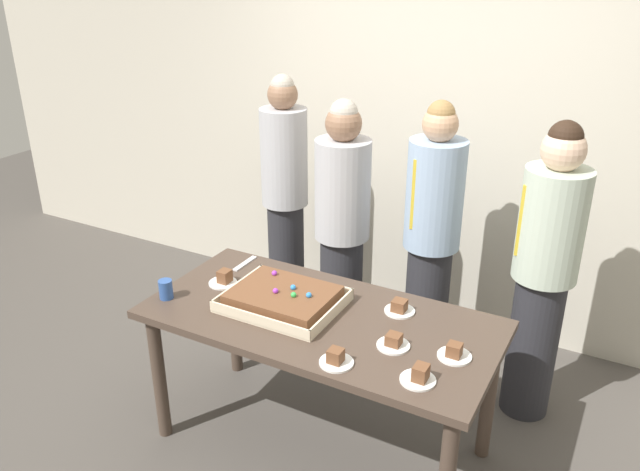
{
  "coord_description": "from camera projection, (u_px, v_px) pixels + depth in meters",
  "views": [
    {
      "loc": [
        1.27,
        -2.34,
        2.4
      ],
      "look_at": [
        -0.08,
        0.15,
        1.13
      ],
      "focal_mm": 35.86,
      "sensor_mm": 36.0,
      "label": 1
    }
  ],
  "objects": [
    {
      "name": "plated_slice_far_left",
      "position": [
        419.0,
        376.0,
        2.61
      ],
      "size": [
        0.15,
        0.15,
        0.08
      ],
      "color": "white",
      "rests_on": "party_table"
    },
    {
      "name": "cake_server_utensil",
      "position": [
        245.0,
        263.0,
        3.6
      ],
      "size": [
        0.03,
        0.2,
        0.01
      ],
      "primitive_type": "cube",
      "color": "silver",
      "rests_on": "party_table"
    },
    {
      "name": "party_table",
      "position": [
        320.0,
        334.0,
        3.13
      ],
      "size": [
        1.71,
        0.83,
        0.78
      ],
      "color": "#47382D",
      "rests_on": "ground_plane"
    },
    {
      "name": "plated_slice_center_front",
      "position": [
        224.0,
        279.0,
        3.38
      ],
      "size": [
        0.15,
        0.15,
        0.08
      ],
      "color": "white",
      "rests_on": "party_table"
    },
    {
      "name": "person_green_shirt_behind",
      "position": [
        431.0,
        239.0,
        3.7
      ],
      "size": [
        0.33,
        0.33,
        1.68
      ],
      "rotation": [
        0.0,
        0.0,
        -2.01
      ],
      "color": "#28282D",
      "rests_on": "ground_plane"
    },
    {
      "name": "drink_cup_nearest",
      "position": [
        166.0,
        289.0,
        3.23
      ],
      "size": [
        0.07,
        0.07,
        0.1
      ],
      "primitive_type": "cylinder",
      "color": "#2D5199",
      "rests_on": "party_table"
    },
    {
      "name": "person_serving_front",
      "position": [
        544.0,
        271.0,
        3.32
      ],
      "size": [
        0.33,
        0.33,
        1.67
      ],
      "rotation": [
        0.0,
        0.0,
        -2.5
      ],
      "color": "#28282D",
      "rests_on": "ground_plane"
    },
    {
      "name": "person_striped_tie_right",
      "position": [
        342.0,
        228.0,
        3.87
      ],
      "size": [
        0.33,
        0.33,
        1.65
      ],
      "rotation": [
        0.0,
        0.0,
        -1.45
      ],
      "color": "#28282D",
      "rests_on": "ground_plane"
    },
    {
      "name": "plated_slice_near_left",
      "position": [
        336.0,
        359.0,
        2.72
      ],
      "size": [
        0.15,
        0.15,
        0.07
      ],
      "color": "white",
      "rests_on": "party_table"
    },
    {
      "name": "person_far_right_suit",
      "position": [
        285.0,
        197.0,
        4.27
      ],
      "size": [
        0.31,
        0.31,
        1.71
      ],
      "rotation": [
        0.0,
        0.0,
        -1.03
      ],
      "color": "#28282D",
      "rests_on": "ground_plane"
    },
    {
      "name": "sheet_cake",
      "position": [
        283.0,
        299.0,
        3.16
      ],
      "size": [
        0.56,
        0.45,
        0.11
      ],
      "color": "beige",
      "rests_on": "party_table"
    },
    {
      "name": "plated_slice_far_right",
      "position": [
        399.0,
        308.0,
        3.11
      ],
      "size": [
        0.15,
        0.15,
        0.07
      ],
      "color": "white",
      "rests_on": "party_table"
    },
    {
      "name": "plated_slice_near_right",
      "position": [
        393.0,
        343.0,
        2.84
      ],
      "size": [
        0.15,
        0.15,
        0.06
      ],
      "color": "white",
      "rests_on": "party_table"
    },
    {
      "name": "interior_back_panel",
      "position": [
        440.0,
        105.0,
        4.08
      ],
      "size": [
        8.0,
        0.12,
        3.0
      ],
      "primitive_type": "cube",
      "color": "beige",
      "rests_on": "ground_plane"
    },
    {
      "name": "ground_plane",
      "position": [
        320.0,
        442.0,
        3.41
      ],
      "size": [
        12.0,
        12.0,
        0.0
      ],
      "primitive_type": "plane",
      "color": "#4C4742"
    },
    {
      "name": "plated_slice_center_back",
      "position": [
        454.0,
        353.0,
        2.76
      ],
      "size": [
        0.15,
        0.15,
        0.07
      ],
      "color": "white",
      "rests_on": "party_table"
    }
  ]
}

